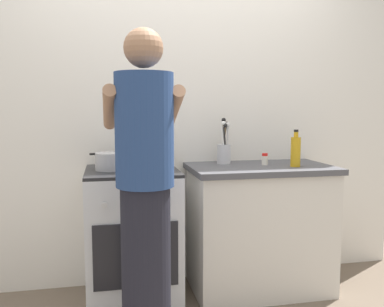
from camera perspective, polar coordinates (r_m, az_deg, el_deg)
The scene contains 10 objects.
ground at distance 2.91m, azimuth -0.51°, elevation -20.29°, with size 6.00×6.00×0.00m, color #6B5B4C.
back_wall at distance 3.13m, azimuth 1.27°, elevation 5.35°, with size 3.20×0.10×2.50m.
countertop at distance 3.02m, azimuth 9.35°, elevation -10.10°, with size 1.00×0.60×0.90m.
stove_range at distance 2.83m, azimuth -8.22°, elevation -11.25°, with size 0.60×0.62×0.90m.
pot at distance 2.73m, azimuth -11.33°, elevation -1.08°, with size 0.26×0.19×0.11m.
mixing_bowl at distance 2.75m, azimuth -5.48°, elevation -1.02°, with size 0.26×0.26×0.10m.
utensil_crock at distance 3.00m, azimuth 4.47°, elevation 0.49°, with size 0.10×0.10×0.33m.
spice_bottle at distance 2.96m, azimuth 10.08°, elevation -0.80°, with size 0.04×0.04×0.08m.
oil_bottle at distance 2.91m, azimuth 14.21°, elevation 0.33°, with size 0.07×0.07×0.26m.
person at distance 2.15m, azimuth -6.53°, elevation -5.56°, with size 0.41×0.50×1.70m.
Camera 1 is at (-0.51, -2.55, 1.30)m, focal length 38.38 mm.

